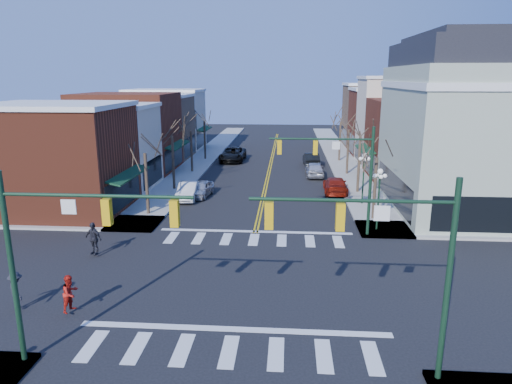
% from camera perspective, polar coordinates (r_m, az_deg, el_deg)
% --- Properties ---
extents(ground, '(160.00, 160.00, 0.00)m').
position_cam_1_polar(ground, '(23.86, -1.44, -11.10)').
color(ground, black).
rests_on(ground, ground).
extents(sidewalk_left, '(3.50, 70.00, 0.15)m').
position_cam_1_polar(sidewalk_left, '(44.05, -10.29, 0.67)').
color(sidewalk_left, '#9E9B93').
rests_on(sidewalk_left, ground).
extents(sidewalk_right, '(3.50, 70.00, 0.15)m').
position_cam_1_polar(sidewalk_right, '(43.19, 12.82, 0.28)').
color(sidewalk_right, '#9E9B93').
rests_on(sidewalk_right, ground).
extents(bldg_left_brick_a, '(10.00, 8.50, 8.00)m').
position_cam_1_polar(bldg_left_brick_a, '(38.12, -23.55, 3.65)').
color(bldg_left_brick_a, maroon).
rests_on(bldg_left_brick_a, ground).
extents(bldg_left_stucco_a, '(10.00, 7.00, 7.50)m').
position_cam_1_polar(bldg_left_stucco_a, '(45.07, -19.03, 5.19)').
color(bldg_left_stucco_a, beige).
rests_on(bldg_left_stucco_a, ground).
extents(bldg_left_brick_b, '(10.00, 9.00, 8.50)m').
position_cam_1_polar(bldg_left_brick_b, '(52.39, -15.69, 7.15)').
color(bldg_left_brick_b, maroon).
rests_on(bldg_left_brick_b, ground).
extents(bldg_left_tan, '(10.00, 7.50, 7.80)m').
position_cam_1_polar(bldg_left_tan, '(60.21, -13.05, 7.82)').
color(bldg_left_tan, '#87664A').
rests_on(bldg_left_tan, ground).
extents(bldg_left_stucco_b, '(10.00, 8.00, 8.20)m').
position_cam_1_polar(bldg_left_stucco_b, '(67.60, -11.14, 8.75)').
color(bldg_left_stucco_b, beige).
rests_on(bldg_left_stucco_b, ground).
extents(bldg_right_brick_a, '(10.00, 8.50, 8.00)m').
position_cam_1_polar(bldg_right_brick_a, '(49.46, 19.89, 6.15)').
color(bldg_right_brick_a, maroon).
rests_on(bldg_right_brick_a, ground).
extents(bldg_right_stucco, '(10.00, 7.00, 10.00)m').
position_cam_1_polar(bldg_right_stucco, '(56.81, 17.91, 8.26)').
color(bldg_right_stucco, beige).
rests_on(bldg_right_stucco, ground).
extents(bldg_right_brick_b, '(10.00, 8.00, 8.50)m').
position_cam_1_polar(bldg_right_brick_b, '(64.16, 16.31, 8.31)').
color(bldg_right_brick_b, maroon).
rests_on(bldg_right_brick_b, ground).
extents(bldg_right_tan, '(10.00, 8.00, 9.00)m').
position_cam_1_polar(bldg_right_tan, '(71.95, 15.02, 9.17)').
color(bldg_right_tan, '#87664A').
rests_on(bldg_right_tan, ground).
extents(victorian_corner, '(12.25, 14.25, 13.30)m').
position_cam_1_polar(victorian_corner, '(38.89, 26.03, 7.55)').
color(victorian_corner, '#A0AC95').
rests_on(victorian_corner, ground).
extents(traffic_mast_near_left, '(6.60, 0.28, 7.20)m').
position_cam_1_polar(traffic_mast_near_left, '(16.94, -23.25, -5.89)').
color(traffic_mast_near_left, '#14331E').
rests_on(traffic_mast_near_left, ground).
extents(traffic_mast_near_right, '(6.60, 0.28, 7.20)m').
position_cam_1_polar(traffic_mast_near_right, '(15.48, 16.69, -7.18)').
color(traffic_mast_near_right, '#14331E').
rests_on(traffic_mast_near_right, ground).
extents(traffic_mast_far_right, '(6.60, 0.28, 7.20)m').
position_cam_1_polar(traffic_mast_far_right, '(29.58, 10.69, 3.26)').
color(traffic_mast_far_right, '#14331E').
rests_on(traffic_mast_far_right, ground).
extents(lamppost_corner, '(0.36, 0.36, 4.33)m').
position_cam_1_polar(lamppost_corner, '(31.42, 15.14, 0.38)').
color(lamppost_corner, '#14331E').
rests_on(lamppost_corner, ground).
extents(lamppost_midblock, '(0.36, 0.36, 4.33)m').
position_cam_1_polar(lamppost_midblock, '(37.67, 13.33, 2.73)').
color(lamppost_midblock, '#14331E').
rests_on(lamppost_midblock, ground).
extents(tree_left_a, '(0.24, 0.24, 4.76)m').
position_cam_1_polar(tree_left_a, '(35.02, -13.49, 0.90)').
color(tree_left_a, '#382B21').
rests_on(tree_left_a, ground).
extents(tree_left_b, '(0.24, 0.24, 5.04)m').
position_cam_1_polar(tree_left_b, '(42.52, -10.31, 3.56)').
color(tree_left_b, '#382B21').
rests_on(tree_left_b, ground).
extents(tree_left_c, '(0.24, 0.24, 4.55)m').
position_cam_1_polar(tree_left_c, '(50.23, -8.06, 4.97)').
color(tree_left_c, '#382B21').
rests_on(tree_left_c, ground).
extents(tree_left_d, '(0.24, 0.24, 4.90)m').
position_cam_1_polar(tree_left_d, '(57.97, -6.42, 6.42)').
color(tree_left_d, '#382B21').
rests_on(tree_left_d, ground).
extents(tree_right_a, '(0.24, 0.24, 4.62)m').
position_cam_1_polar(tree_right_a, '(33.99, 14.63, 0.31)').
color(tree_right_a, '#382B21').
rests_on(tree_right_a, ground).
extents(tree_right_b, '(0.24, 0.24, 5.18)m').
position_cam_1_polar(tree_right_b, '(41.65, 12.73, 3.32)').
color(tree_right_b, '#382B21').
rests_on(tree_right_b, ground).
extents(tree_right_c, '(0.24, 0.24, 4.83)m').
position_cam_1_polar(tree_right_c, '(49.49, 11.39, 4.86)').
color(tree_right_c, '#382B21').
rests_on(tree_right_c, ground).
extents(tree_right_d, '(0.24, 0.24, 4.97)m').
position_cam_1_polar(tree_right_d, '(57.34, 10.43, 6.22)').
color(tree_right_d, '#382B21').
rests_on(tree_right_d, ground).
extents(car_left_near, '(2.07, 4.16, 1.36)m').
position_cam_1_polar(car_left_near, '(40.19, -6.90, 0.39)').
color(car_left_near, '#B0AFB4').
rests_on(car_left_near, ground).
extents(car_left_mid, '(1.74, 4.43, 1.44)m').
position_cam_1_polar(car_left_mid, '(39.44, -8.49, 0.13)').
color(car_left_mid, silver).
rests_on(car_left_mid, ground).
extents(car_left_far, '(2.96, 6.22, 1.71)m').
position_cam_1_polar(car_left_far, '(56.98, -2.92, 4.73)').
color(car_left_far, black).
rests_on(car_left_far, ground).
extents(car_right_near, '(2.18, 5.07, 1.46)m').
position_cam_1_polar(car_right_near, '(41.66, 9.90, 0.84)').
color(car_right_near, maroon).
rests_on(car_right_near, ground).
extents(car_right_mid, '(1.88, 4.56, 1.55)m').
position_cam_1_polar(car_right_mid, '(48.39, 7.33, 2.84)').
color(car_right_mid, silver).
rests_on(car_right_mid, ground).
extents(car_right_far, '(1.91, 4.79, 1.55)m').
position_cam_1_polar(car_right_far, '(54.32, 6.90, 4.10)').
color(car_right_far, black).
rests_on(car_right_far, ground).
extents(pedestrian_red_b, '(0.87, 0.98, 1.68)m').
position_cam_1_polar(pedestrian_red_b, '(22.02, -22.19, -11.63)').
color(pedestrian_red_b, red).
rests_on(pedestrian_red_b, sidewalk_left).
extents(pedestrian_dark_a, '(1.22, 0.83, 1.93)m').
position_cam_1_polar(pedestrian_dark_a, '(28.17, -19.66, -5.47)').
color(pedestrian_dark_a, '#22222A').
rests_on(pedestrian_dark_a, sidewalk_left).
extents(pedestrian_dark_b, '(1.21, 1.20, 1.67)m').
position_cam_1_polar(pedestrian_dark_b, '(23.33, -27.79, -10.79)').
color(pedestrian_dark_b, black).
rests_on(pedestrian_dark_b, sidewalk_left).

